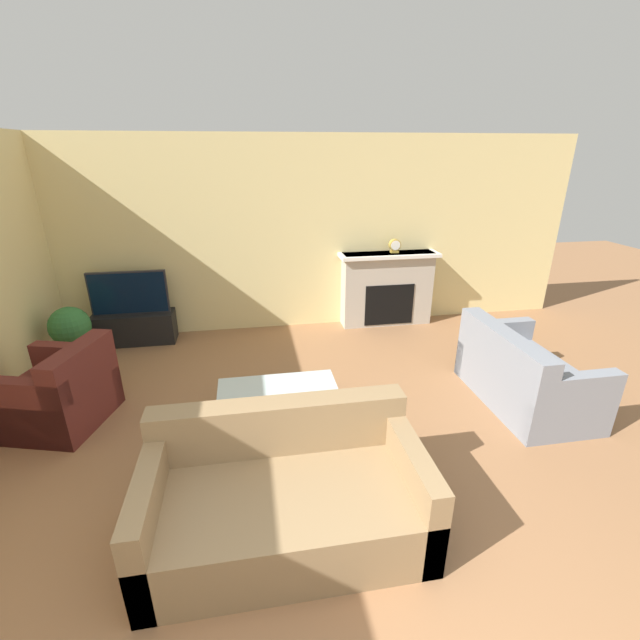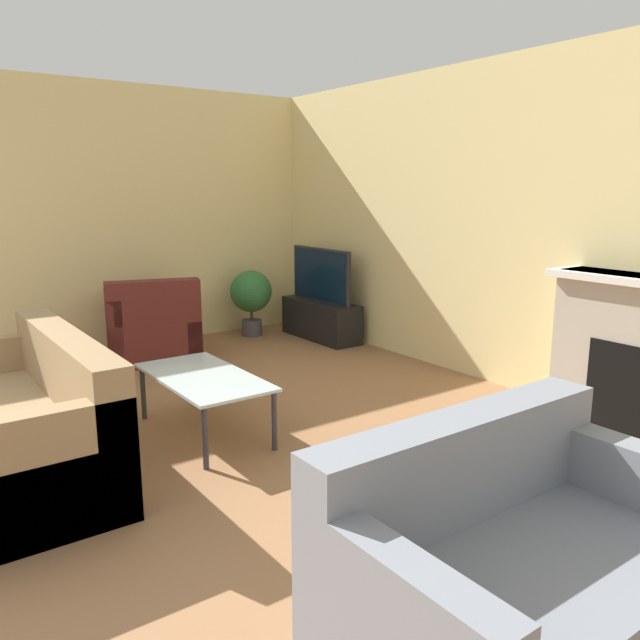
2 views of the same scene
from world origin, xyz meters
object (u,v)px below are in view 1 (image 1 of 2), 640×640
Objects in this scene: coffee_table at (278,392)px; mantel_clock at (395,246)px; tv at (129,293)px; couch_sectional at (286,496)px; potted_plant at (70,329)px; couch_loveseat at (523,377)px; armchair_by_window at (59,395)px.

coffee_table is 5.61× the size of mantel_clock.
couch_sectional is at bearing -63.43° from tv.
tv is 0.89× the size of coffee_table.
couch_sectional is at bearing -51.54° from potted_plant.
couch_loveseat is at bearing 0.27° from coffee_table.
couch_loveseat is at bearing 25.23° from couch_sectional.
armchair_by_window is (-2.02, 1.64, 0.01)m from couch_sectional.
couch_loveseat is 4.63m from armchair_by_window.
coffee_table is 3.16m from mantel_clock.
couch_loveseat is at bearing -75.00° from mantel_clock.
coffee_table is 1.49× the size of potted_plant.
couch_sectional is (1.74, -3.48, -0.43)m from tv.
couch_loveseat reaches higher than coffee_table.
mantel_clock is (1.95, 3.58, 0.91)m from couch_sectional.
armchair_by_window is at bearing 84.79° from couch_loveseat.
armchair_by_window is 0.95× the size of coffee_table.
couch_sectional is 1.74× the size of armchair_by_window.
mantel_clock is (-0.63, 2.37, 0.90)m from couch_loveseat.
mantel_clock is at bearing 15.00° from couch_loveseat.
mantel_clock is (3.69, 0.11, 0.48)m from tv.
potted_plant reaches higher than coffee_table.
coffee_table is (1.79, -2.27, -0.34)m from tv.
mantel_clock reaches higher than coffee_table.
couch_sectional is 3.73m from potted_plant.
potted_plant is (-2.32, 2.92, 0.19)m from couch_sectional.
armchair_by_window is at bearing 168.22° from coffee_table.
couch_sectional is 1.21m from coffee_table.
coffee_table is 2.92m from potted_plant.
couch_sectional and couch_loveseat have the same top height.
couch_loveseat is 2.54m from coffee_table.
potted_plant is 3.78× the size of mantel_clock.
armchair_by_window is (-0.28, -1.84, -0.42)m from tv.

